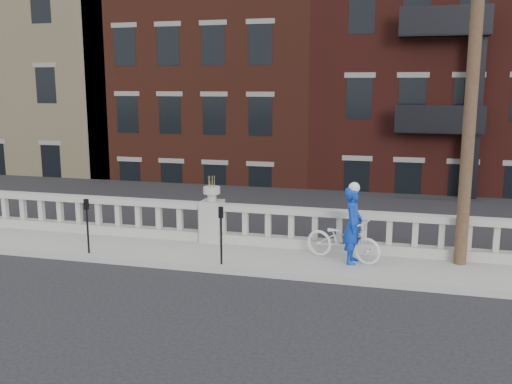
{
  "coord_description": "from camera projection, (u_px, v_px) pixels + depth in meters",
  "views": [
    {
      "loc": [
        4.86,
        -9.91,
        4.26
      ],
      "look_at": [
        1.4,
        3.2,
        1.69
      ],
      "focal_mm": 40.0,
      "sensor_mm": 36.0,
      "label": 1
    }
  ],
  "objects": [
    {
      "name": "sidewalk",
      "position": [
        200.0,
        254.0,
        14.26
      ],
      "size": [
        32.0,
        2.2,
        0.15
      ],
      "primitive_type": "cube",
      "color": "gray",
      "rests_on": "ground"
    },
    {
      "name": "planter_pedestal",
      "position": [
        212.0,
        216.0,
        15.02
      ],
      "size": [
        0.55,
        0.55,
        1.76
      ],
      "color": "gray",
      "rests_on": "sidewalk"
    },
    {
      "name": "cyclist",
      "position": [
        353.0,
        225.0,
        13.18
      ],
      "size": [
        0.47,
        0.68,
        1.8
      ],
      "primitive_type": "imported",
      "rotation": [
        0.0,
        0.0,
        1.51
      ],
      "color": "#0B33B2",
      "rests_on": "sidewalk"
    },
    {
      "name": "lower_level",
      "position": [
        330.0,
        113.0,
        32.68
      ],
      "size": [
        80.0,
        44.0,
        20.8
      ],
      "color": "#605E59",
      "rests_on": "ground"
    },
    {
      "name": "ground",
      "position": [
        148.0,
        300.0,
        11.42
      ],
      "size": [
        120.0,
        120.0,
        0.0
      ],
      "primitive_type": "plane",
      "color": "black",
      "rests_on": "ground"
    },
    {
      "name": "balustrade",
      "position": [
        212.0,
        223.0,
        15.06
      ],
      "size": [
        28.0,
        0.34,
        1.03
      ],
      "color": "gray",
      "rests_on": "sidewalk"
    },
    {
      "name": "bicycle",
      "position": [
        343.0,
        240.0,
        13.45
      ],
      "size": [
        2.0,
        1.24,
        0.99
      ],
      "primitive_type": "imported",
      "rotation": [
        0.0,
        0.0,
        1.23
      ],
      "color": "silver",
      "rests_on": "sidewalk"
    },
    {
      "name": "parking_meter_b",
      "position": [
        87.0,
        220.0,
        13.93
      ],
      "size": [
        0.1,
        0.09,
        1.36
      ],
      "color": "black",
      "rests_on": "sidewalk"
    },
    {
      "name": "utility_pole",
      "position": [
        475.0,
        38.0,
        12.31
      ],
      "size": [
        1.6,
        0.28,
        10.0
      ],
      "color": "#422D1E",
      "rests_on": "sidewalk"
    },
    {
      "name": "parking_meter_c",
      "position": [
        221.0,
        229.0,
        13.07
      ],
      "size": [
        0.1,
        0.09,
        1.36
      ],
      "color": "black",
      "rests_on": "sidewalk"
    }
  ]
}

